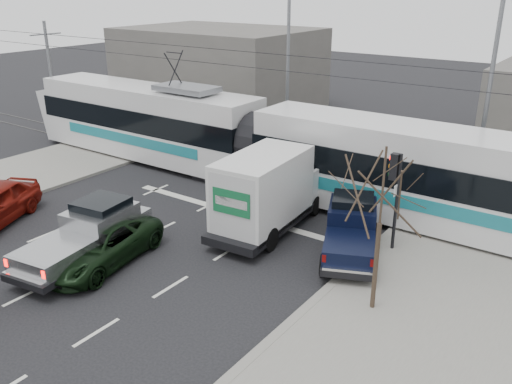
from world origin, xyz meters
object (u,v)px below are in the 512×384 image
Objects in this scene: silver_pickup at (90,233)px; green_car at (100,245)px; street_lamp_far at (285,59)px; tram at (259,143)px; bare_tree at (382,194)px; street_lamp_near at (485,84)px; traffic_signal at (395,181)px; navy_pickup at (351,228)px; box_truck at (270,191)px.

silver_pickup is 1.14× the size of green_car.
street_lamp_far is 1.81× the size of green_car.
green_car is (-0.04, -9.64, -1.42)m from tram.
street_lamp_near is (-0.29, 11.50, 1.32)m from bare_tree.
street_lamp_far is at bearing 89.52° from silver_pickup.
tram is at bearing 78.15° from silver_pickup.
street_lamp_near reaches higher than traffic_signal.
bare_tree is at bearing -88.58° from street_lamp_near.
navy_pickup is at bearing 126.32° from bare_tree.
silver_pickup is 1.13× the size of navy_pickup.
green_car is (-9.02, -2.73, -3.10)m from bare_tree.
silver_pickup is (2.21, -16.16, -4.13)m from street_lamp_far.
street_lamp_far is at bearing 115.44° from box_truck.
street_lamp_far is at bearing 108.71° from navy_pickup.
silver_pickup is at bearing -164.48° from bare_tree.
street_lamp_near reaches higher than green_car.
tram is (2.81, -6.58, -3.01)m from street_lamp_far.
green_car is at bearing -123.34° from box_truck.
silver_pickup is (-0.60, -9.58, -1.12)m from tram.
navy_pickup is 8.91m from green_car.
bare_tree is 1.00× the size of navy_pickup.
silver_pickup is 9.30m from navy_pickup.
bare_tree is 4.69m from navy_pickup.
silver_pickup is (-9.29, -14.16, -4.13)m from street_lamp_near.
street_lamp_far is 12.50m from box_truck.
traffic_signal is at bearing 6.38° from box_truck.
traffic_signal is at bearing 105.76° from bare_tree.
silver_pickup is at bearing -127.69° from box_truck.
box_truck reaches higher than navy_pickup.
silver_pickup is at bearing -123.28° from street_lamp_near.
silver_pickup is 6.91m from box_truck.
bare_tree is 10.33m from silver_pickup.
green_car is at bearing -90.55° from tram.
bare_tree is at bearing 7.27° from silver_pickup.
green_car is (-8.73, -14.23, -4.42)m from street_lamp_near.
silver_pickup is at bearing -82.23° from street_lamp_far.
street_lamp_near is 10.65m from box_truck.
street_lamp_near is 1.00× the size of street_lamp_far.
street_lamp_near is 17.43m from silver_pickup.
tram is at bearing 142.39° from bare_tree.
street_lamp_far reaches higher than traffic_signal.
box_truck is (5.98, -10.40, -3.53)m from street_lamp_far.
bare_tree is 1.01× the size of green_car.
green_car is at bearing -80.33° from street_lamp_far.
navy_pickup is at bearing -102.87° from street_lamp_near.
navy_pickup is (7.36, 5.68, -0.00)m from silver_pickup.
tram is 9.66m from silver_pickup.
traffic_signal is 0.55× the size of box_truck.
street_lamp_near is at bearing 52.22° from box_truck.
street_lamp_far is (-11.50, 2.00, 0.00)m from street_lamp_near.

